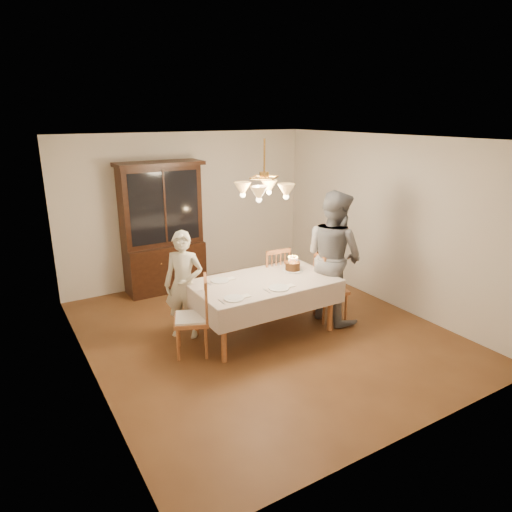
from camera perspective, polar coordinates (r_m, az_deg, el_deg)
ground at (r=6.39m, az=0.93°, el=-9.48°), size 5.00×5.00×0.00m
room_shell at (r=5.85m, az=1.01°, el=4.47°), size 5.00×5.00×5.00m
dining_table at (r=6.11m, az=0.96°, el=-3.77°), size 1.90×1.10×0.76m
china_hutch at (r=7.72m, az=-11.60°, el=3.20°), size 1.38×0.54×2.16m
chair_far_side at (r=6.95m, az=2.03°, el=-3.23°), size 0.46×0.45×1.00m
chair_left_end at (r=5.74m, az=-8.00°, el=-7.88°), size 0.56×0.57×1.00m
chair_right_end at (r=6.71m, az=9.21°, el=-4.22°), size 0.53×0.54×1.00m
elderly_woman at (r=6.10m, az=-9.01°, el=-3.60°), size 0.63×0.61×1.45m
adult_in_grey at (r=6.58m, az=9.66°, el=-0.04°), size 0.81×0.99×1.89m
birthday_cake at (r=6.47m, az=4.60°, el=-1.33°), size 0.30×0.30×0.21m
place_setting_near_left at (r=5.51m, az=-2.66°, el=-5.30°), size 0.39×0.24×0.02m
place_setting_near_right at (r=5.83m, az=2.97°, el=-3.99°), size 0.42×0.27×0.02m
place_setting_far_left at (r=6.10m, az=-4.42°, el=-3.05°), size 0.39×0.25×0.02m
chandelier at (r=5.77m, az=1.03°, el=8.29°), size 0.62×0.62×0.73m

